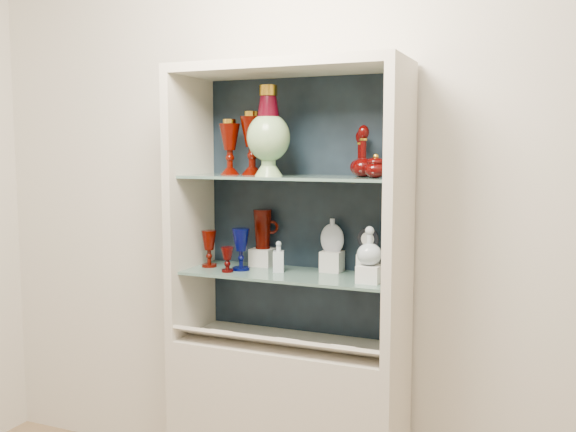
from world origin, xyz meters
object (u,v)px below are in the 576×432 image
at_px(pedestal_lamp_right, 252,143).
at_px(ruby_goblet_tall, 209,249).
at_px(lidded_bowl, 376,166).
at_px(ruby_pitcher, 263,229).
at_px(cobalt_goblet, 241,249).
at_px(clear_round_decanter, 369,247).
at_px(pedestal_lamp_left, 230,147).
at_px(clear_square_bottle, 279,256).
at_px(enamel_urn, 268,131).
at_px(ruby_decanter_b, 360,152).
at_px(ruby_goblet_small, 227,260).
at_px(cameo_medallion, 368,240).
at_px(ruby_decanter_a, 363,148).
at_px(flat_flask, 332,234).

distance_m(pedestal_lamp_right, ruby_goblet_tall, 0.52).
bearing_deg(pedestal_lamp_right, lidded_bowl, -9.74).
bearing_deg(ruby_pitcher, cobalt_goblet, -119.56).
bearing_deg(clear_round_decanter, pedestal_lamp_right, 169.95).
height_order(pedestal_lamp_left, clear_square_bottle, pedestal_lamp_left).
relative_size(enamel_urn, ruby_pitcher, 2.11).
bearing_deg(enamel_urn, ruby_pitcher, 123.23).
distance_m(pedestal_lamp_right, enamel_urn, 0.16).
xyz_separation_m(pedestal_lamp_left, lidded_bowl, (0.69, -0.09, -0.07)).
xyz_separation_m(pedestal_lamp_right, ruby_decanter_b, (0.48, 0.05, -0.04)).
relative_size(ruby_goblet_small, cameo_medallion, 0.96).
xyz_separation_m(ruby_decanter_a, cameo_medallion, (0.02, 0.03, -0.38)).
bearing_deg(flat_flask, ruby_goblet_tall, -172.88).
bearing_deg(clear_round_decanter, ruby_goblet_small, -177.44).
xyz_separation_m(clear_square_bottle, cameo_medallion, (0.39, 0.04, 0.09)).
bearing_deg(lidded_bowl, ruby_decanter_b, 125.42).
xyz_separation_m(enamel_urn, ruby_decanter_b, (0.36, 0.14, -0.09)).
relative_size(enamel_urn, ruby_decanter_b, 1.87).
relative_size(ruby_decanter_b, cobalt_goblet, 1.09).
distance_m(clear_square_bottle, clear_round_decanter, 0.44).
height_order(pedestal_lamp_right, cameo_medallion, pedestal_lamp_right).
xyz_separation_m(pedestal_lamp_left, cameo_medallion, (0.64, 0.01, -0.39)).
relative_size(enamel_urn, clear_square_bottle, 2.79).
relative_size(flat_flask, cameo_medallion, 1.30).
bearing_deg(pedestal_lamp_right, ruby_goblet_small, -114.96).
xyz_separation_m(pedestal_lamp_right, flat_flask, (0.36, 0.06, -0.40)).
relative_size(ruby_goblet_small, ruby_pitcher, 0.61).
bearing_deg(clear_square_bottle, enamel_urn, -115.31).
relative_size(enamel_urn, lidded_bowl, 3.84).
distance_m(lidded_bowl, ruby_goblet_tall, 0.87).
bearing_deg(enamel_urn, pedestal_lamp_right, 143.48).
relative_size(ruby_decanter_a, ruby_decanter_b, 1.16).
height_order(ruby_pitcher, cameo_medallion, ruby_pitcher).
xyz_separation_m(pedestal_lamp_right, cameo_medallion, (0.54, -0.00, -0.40)).
bearing_deg(cameo_medallion, flat_flask, 171.25).
bearing_deg(ruby_decanter_b, lidded_bowl, -54.58).
height_order(enamel_urn, cameo_medallion, enamel_urn).
bearing_deg(cobalt_goblet, flat_flask, 18.27).
xyz_separation_m(pedestal_lamp_left, clear_round_decanter, (0.67, -0.09, -0.40)).
distance_m(pedestal_lamp_right, clear_square_bottle, 0.51).
bearing_deg(cameo_medallion, ruby_pitcher, -177.19).
bearing_deg(cameo_medallion, clear_round_decanter, -60.58).
distance_m(pedestal_lamp_right, ruby_pitcher, 0.40).
xyz_separation_m(ruby_goblet_small, ruby_pitcher, (0.08, 0.20, 0.12)).
height_order(flat_flask, cameo_medallion, flat_flask).
height_order(clear_round_decanter, cameo_medallion, clear_round_decanter).
xyz_separation_m(ruby_decanter_b, clear_round_decanter, (0.09, -0.15, -0.38)).
bearing_deg(lidded_bowl, ruby_pitcher, 163.54).
relative_size(ruby_goblet_small, flat_flask, 0.74).
distance_m(pedestal_lamp_left, flat_flask, 0.60).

